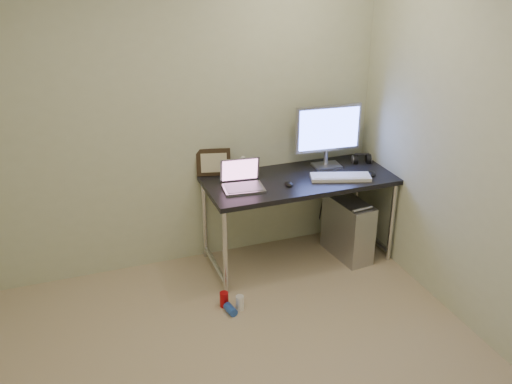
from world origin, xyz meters
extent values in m
cube|color=beige|center=(0.00, 1.75, 1.25)|extent=(3.50, 0.02, 2.50)
cube|color=black|center=(0.98, 1.41, 0.73)|extent=(1.54, 0.67, 0.04)
cylinder|color=silver|center=(0.25, 1.12, 0.35)|extent=(0.04, 0.04, 0.71)
cylinder|color=silver|center=(0.25, 1.71, 0.35)|extent=(0.04, 0.04, 0.71)
cylinder|color=silver|center=(1.71, 1.12, 0.35)|extent=(0.04, 0.04, 0.71)
cylinder|color=silver|center=(1.71, 1.71, 0.35)|extent=(0.04, 0.04, 0.71)
cylinder|color=silver|center=(0.25, 1.41, 0.08)|extent=(0.04, 0.59, 0.04)
cylinder|color=silver|center=(1.71, 1.41, 0.08)|extent=(0.04, 0.59, 0.04)
cube|color=#B6B5BA|center=(1.41, 1.31, 0.26)|extent=(0.27, 0.52, 0.52)
cylinder|color=#A2A2A9|center=(1.41, 1.11, 0.54)|extent=(0.19, 0.05, 0.02)
cylinder|color=#A2A2A9|center=(1.41, 1.52, 0.54)|extent=(0.19, 0.05, 0.02)
cylinder|color=black|center=(1.36, 1.70, 0.40)|extent=(0.01, 0.16, 0.69)
cylinder|color=black|center=(1.45, 1.68, 0.38)|extent=(0.02, 0.11, 0.71)
cylinder|color=#B10A0E|center=(0.19, 0.95, 0.06)|extent=(0.08, 0.08, 0.12)
cylinder|color=white|center=(0.29, 0.88, 0.06)|extent=(0.08, 0.08, 0.11)
cylinder|color=blue|center=(0.21, 0.85, 0.03)|extent=(0.08, 0.12, 0.06)
cube|color=#A2A2A9|center=(0.48, 1.35, 0.76)|extent=(0.33, 0.25, 0.02)
cube|color=slate|center=(0.48, 1.35, 0.77)|extent=(0.29, 0.21, 0.00)
cube|color=gray|center=(0.50, 1.48, 0.87)|extent=(0.32, 0.08, 0.20)
cube|color=#8A5076|center=(0.50, 1.47, 0.87)|extent=(0.28, 0.06, 0.17)
cube|color=#A2A2A9|center=(1.30, 1.56, 0.76)|extent=(0.24, 0.18, 0.02)
cylinder|color=#A2A2A9|center=(1.30, 1.58, 0.83)|extent=(0.04, 0.04, 0.12)
cube|color=#A2A2A9|center=(1.30, 1.57, 1.09)|extent=(0.57, 0.08, 0.39)
cube|color=#4860E6|center=(1.30, 1.55, 1.09)|extent=(0.52, 0.05, 0.34)
cube|color=white|center=(1.29, 1.28, 0.76)|extent=(0.50, 0.30, 0.03)
ellipsoid|color=black|center=(1.56, 1.27, 0.77)|extent=(0.10, 0.13, 0.04)
ellipsoid|color=black|center=(0.84, 1.31, 0.77)|extent=(0.08, 0.11, 0.04)
cylinder|color=black|center=(1.57, 1.55, 0.78)|extent=(0.06, 0.10, 0.10)
cylinder|color=black|center=(1.69, 1.55, 0.78)|extent=(0.06, 0.10, 0.10)
cube|color=black|center=(1.63, 1.55, 0.83)|extent=(0.12, 0.05, 0.01)
cube|color=black|center=(0.35, 1.71, 0.86)|extent=(0.29, 0.14, 0.22)
cylinder|color=silver|center=(0.60, 1.70, 0.80)|extent=(0.01, 0.01, 0.10)
cylinder|color=white|center=(0.60, 1.70, 0.86)|extent=(0.05, 0.04, 0.04)
camera|label=1|loc=(-0.80, -2.47, 2.55)|focal=40.00mm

